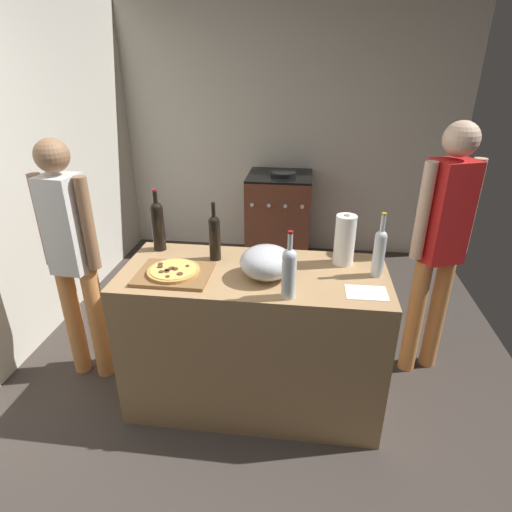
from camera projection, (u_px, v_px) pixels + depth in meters
ground_plane at (257, 321)px, 3.55m from camera, size 3.83×3.72×0.02m
kitchen_wall_rear at (276, 131)px, 4.44m from camera, size 3.83×0.10×2.60m
kitchen_wall_left at (40, 160)px, 3.19m from camera, size 0.10×3.72×2.60m
counter at (254, 338)px, 2.55m from camera, size 1.50×0.66×0.91m
cutting_board at (174, 274)px, 2.31m from camera, size 0.40×0.32×0.02m
pizza at (173, 271)px, 2.30m from camera, size 0.29×0.29×0.03m
mixing_bowl at (267, 262)px, 2.26m from camera, size 0.29×0.29×0.18m
paper_towel_roll at (345, 240)px, 2.40m from camera, size 0.12×0.12×0.30m
wine_bottle_dark at (215, 236)px, 2.45m from camera, size 0.07×0.07×0.35m
wine_bottle_green at (379, 250)px, 2.26m from camera, size 0.06×0.06×0.36m
wine_bottle_clear at (289, 271)px, 2.05m from camera, size 0.07×0.07×0.35m
wine_bottle_amber at (158, 224)px, 2.57m from camera, size 0.08×0.08×0.39m
recipe_sheet at (366, 293)px, 2.14m from camera, size 0.21×0.15×0.00m
stove at (279, 218)px, 4.43m from camera, size 0.65×0.64×0.98m
person_in_stripes at (71, 252)px, 2.58m from camera, size 0.37×0.22×1.60m
person_in_red at (441, 238)px, 2.61m from camera, size 0.38×0.27×1.69m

